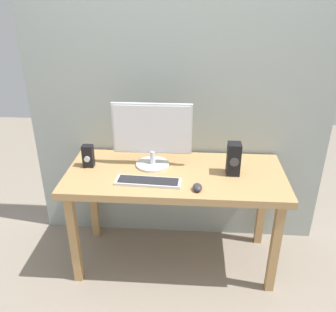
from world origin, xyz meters
TOP-DOWN VIEW (x-y plane):
  - ground_plane at (0.00, 0.00)m, footprint 6.00×6.00m
  - wall_back at (0.00, 0.36)m, footprint 2.21×0.04m
  - desk at (0.00, 0.00)m, footprint 1.47×0.65m
  - monitor at (-0.16, 0.10)m, footprint 0.54×0.23m
  - keyboard_primary at (-0.16, -0.16)m, footprint 0.42×0.14m
  - mouse at (0.15, -0.22)m, footprint 0.07×0.09m
  - speaker_right at (0.38, 0.01)m, footprint 0.09×0.10m
  - audio_controller at (-0.60, 0.05)m, footprint 0.07×0.07m

SIDE VIEW (x-z plane):
  - ground_plane at x=0.00m, z-range 0.00..0.00m
  - desk at x=0.00m, z-range 0.29..1.04m
  - keyboard_primary at x=-0.16m, z-range 0.75..0.77m
  - mouse at x=0.15m, z-range 0.75..0.79m
  - audio_controller at x=-0.60m, z-range 0.75..0.91m
  - speaker_right at x=0.38m, z-range 0.75..0.97m
  - monitor at x=-0.16m, z-range 0.76..1.20m
  - wall_back at x=0.00m, z-range 0.00..3.00m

